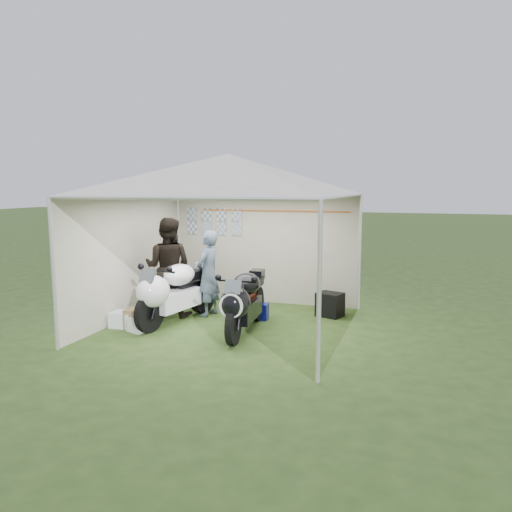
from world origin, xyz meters
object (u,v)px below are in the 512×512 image
Objects in this scene: motorcycle_black at (244,300)px; crate_2 at (139,325)px; paddock_stand at (257,311)px; person_blue_jacket at (208,273)px; motorcycle_white at (173,290)px; equipment_box at (330,305)px; crate_1 at (138,318)px; canopy_tent at (229,179)px; crate_0 at (123,319)px; person_dark_jacket at (168,267)px.

crate_2 is at bearing -170.13° from motorcycle_black.
paddock_stand is 1.18m from person_blue_jacket.
paddock_stand is at bearing 90.00° from motorcycle_black.
equipment_box is at bearing 38.31° from motorcycle_white.
equipment_box is at bearing 31.23° from crate_1.
equipment_box is at bearing 38.15° from canopy_tent.
paddock_stand is at bearing 31.42° from crate_0.
canopy_tent is 2.22m from motorcycle_white.
canopy_tent is at bearing 133.54° from motorcycle_black.
equipment_box reaches higher than paddock_stand.
crate_0 is at bearing -32.79° from person_blue_jacket.
equipment_box is 1.42× the size of crate_2.
equipment_box reaches higher than crate_1.
canopy_tent is at bearing -118.07° from paddock_stand.
canopy_tent is at bearing 20.84° from crate_0.
equipment_box is at bearing 26.84° from paddock_stand.
equipment_box is 3.55m from crate_2.
motorcycle_white is at bearing 45.67° from crate_1.
crate_0 is at bearing -159.16° from canopy_tent.
crate_1 is at bearing 124.24° from crate_2.
person_blue_jacket is 1.78m from crate_0.
canopy_tent reaches higher than crate_2.
equipment_box is (1.56, 1.23, -2.35)m from canopy_tent.
canopy_tent is 3.07m from crate_0.
person_dark_jacket is at bearing 68.38° from crate_0.
canopy_tent is 2.15m from person_dark_jacket.
person_dark_jacket is 5.84× the size of crate_2.
person_dark_jacket is at bearing 137.86° from motorcycle_white.
crate_2 is (-0.69, -1.37, -0.70)m from person_blue_jacket.
motorcycle_white is 0.82m from person_blue_jacket.
crate_1 is at bearing -176.93° from motorcycle_black.
person_dark_jacket is 1.20m from crate_1.
motorcycle_black reaches higher than crate_1.
canopy_tent reaches higher than crate_0.
crate_0 is at bearing 59.60° from person_dark_jacket.
motorcycle_white is 5.38× the size of crate_0.
motorcycle_black is at bearing 150.84° from person_dark_jacket.
crate_1 is 0.24m from crate_2.
person_blue_jacket is at bearing -163.17° from equipment_box.
person_dark_jacket reaches higher than equipment_box.
crate_1 is (-1.48, -0.62, -2.41)m from canopy_tent.
person_dark_jacket is 1.38m from crate_2.
person_dark_jacket is 1.31m from crate_0.
canopy_tent is 2.69× the size of motorcycle_black.
motorcycle_black is 1.29× the size of person_blue_jacket.
person_dark_jacket is 3.15m from equipment_box.
paddock_stand is at bearing 101.52° from person_blue_jacket.
motorcycle_white is 5.58× the size of paddock_stand.
canopy_tent is 3.02× the size of person_dark_jacket.
motorcycle_white reaches higher than equipment_box.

